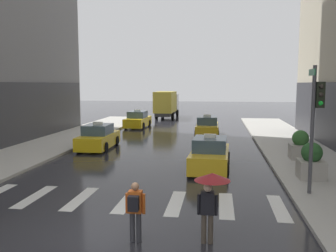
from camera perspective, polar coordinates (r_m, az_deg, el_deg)
The scene contains 12 objects.
ground_plane at distance 10.88m, azimuth -10.62°, elevation -16.52°, with size 160.00×160.00×0.00m, color #26262B.
crosswalk_markings at distance 13.57m, azimuth -6.50°, elevation -11.67°, with size 11.30×2.80×0.01m.
traffic_light_pole at distance 14.33m, azimuth 22.41°, elevation 2.13°, with size 0.44×0.84×4.80m.
taxi_lead at distance 18.19m, azimuth 6.68°, elevation -4.60°, with size 2.07×4.60×1.80m.
taxi_second at distance 24.29m, azimuth -10.98°, elevation -1.84°, with size 2.00×4.57×1.80m.
taxi_third at distance 29.82m, azimuth 6.23°, elevation -0.20°, with size 1.98×4.57×1.80m.
taxi_fourth at distance 35.65m, azimuth -4.83°, elevation 0.93°, with size 2.03×4.59×1.80m.
box_truck at distance 45.17m, azimuth -0.25°, elevation 3.59°, with size 2.33×7.56×3.35m.
pedestrian_with_umbrella at distance 9.70m, azimuth 6.78°, elevation -9.84°, with size 0.96×0.96×1.94m.
pedestrian_with_backpack at distance 9.92m, azimuth -5.25°, elevation -12.74°, with size 0.55×0.43×1.65m.
planter_near_corner at distance 16.98m, azimuth 21.80°, elevation -5.35°, with size 1.10×1.10×1.60m.
planter_mid_block at distance 21.14m, azimuth 20.25°, elevation -2.99°, with size 1.10×1.10×1.60m.
Camera 1 is at (3.28, -9.46, 4.26)m, focal length 38.41 mm.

